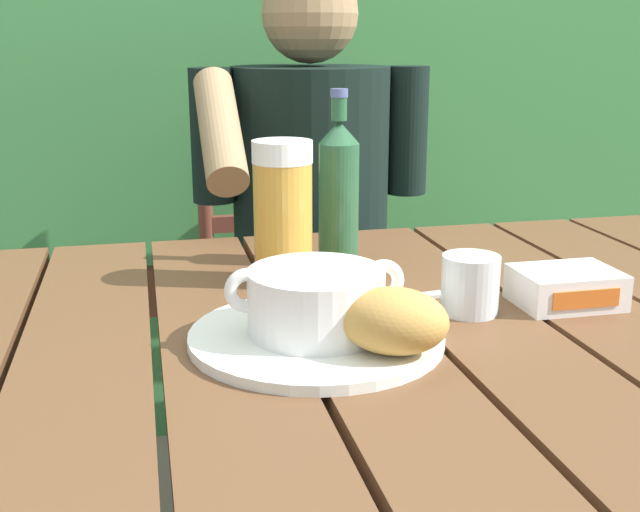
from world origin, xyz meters
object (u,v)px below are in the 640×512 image
serving_plate (316,337)px  table_knife (401,298)px  person_eating (313,217)px  butter_tub (566,287)px  chair_near_diner (297,300)px  water_glass_small (470,284)px  soup_bowl (316,299)px  beer_bottle (339,191)px  bread_roll (394,321)px  beer_glass (283,212)px

serving_plate → table_knife: 0.17m
person_eating → butter_tub: person_eating is taller
chair_near_diner → water_glass_small: bearing=-87.1°
table_knife → soup_bowl: bearing=-140.7°
person_eating → table_knife: person_eating is taller
person_eating → beer_bottle: person_eating is taller
chair_near_diner → bread_roll: size_ratio=6.92×
chair_near_diner → soup_bowl: (-0.16, -0.93, 0.32)m
person_eating → beer_glass: 0.54m
person_eating → water_glass_small: 0.68m
water_glass_small → butter_tub: 0.13m
serving_plate → beer_glass: bearing=88.8°
person_eating → butter_tub: size_ratio=9.75×
soup_bowl → beer_glass: size_ratio=1.03×
beer_bottle → table_knife: size_ratio=1.52×
beer_bottle → water_glass_small: beer_bottle is taller
bread_roll → water_glass_small: (0.14, 0.13, -0.01)m
table_knife → butter_tub: bearing=-15.9°
person_eating → beer_bottle: bearing=-97.4°
person_eating → soup_bowl: (-0.16, -0.73, 0.08)m
bread_roll → beer_glass: beer_glass is taller
chair_near_diner → beer_bottle: bearing=-95.3°
serving_plate → bread_roll: bearing=-49.4°
chair_near_diner → soup_bowl: chair_near_diner is taller
person_eating → serving_plate: bearing=-102.1°
soup_bowl → bread_roll: soup_bowl is taller
beer_bottle → butter_tub: 0.35m
serving_plate → table_knife: (0.14, 0.11, -0.00)m
water_glass_small → butter_tub: (0.13, 0.00, -0.01)m
beer_bottle → soup_bowl: bearing=-108.5°
soup_bowl → beer_glass: beer_glass is taller
person_eating → table_knife: bearing=-92.0°
soup_bowl → person_eating: bearing=77.9°
water_glass_small → butter_tub: water_glass_small is taller
bread_roll → chair_near_diner: bearing=84.6°
chair_near_diner → person_eating: bearing=-90.8°
chair_near_diner → butter_tub: 0.94m
serving_plate → bread_roll: size_ratio=2.03×
beer_glass → water_glass_small: beer_glass is taller
soup_bowl → water_glass_small: size_ratio=2.77×
butter_tub → person_eating: bearing=104.7°
bread_roll → beer_bottle: bearing=84.5°
person_eating → serving_plate: (-0.16, -0.73, 0.03)m
table_knife → beer_glass: bearing=138.4°
chair_near_diner → person_eating: 0.32m
beer_glass → table_knife: beer_glass is taller
beer_glass → table_knife: size_ratio=1.16×
water_glass_small → table_knife: (-0.07, 0.06, -0.03)m
person_eating → bread_roll: bearing=-96.5°
water_glass_small → butter_tub: bearing=0.8°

